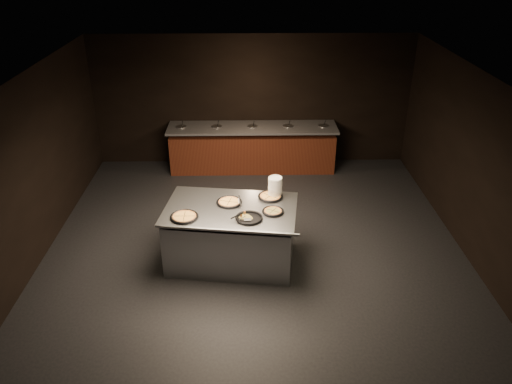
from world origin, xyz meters
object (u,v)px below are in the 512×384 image
plate_stack (275,187)px  pan_cheese_whole (229,202)px  pan_veggie_whole (184,217)px  serving_counter (231,236)px

plate_stack → pan_cheese_whole: (-0.74, -0.25, -0.14)m
pan_veggie_whole → pan_cheese_whole: size_ratio=1.04×
plate_stack → pan_veggie_whole: bearing=-153.7°
pan_cheese_whole → pan_veggie_whole: bearing=-146.3°
serving_counter → pan_veggie_whole: bearing=-149.7°
pan_veggie_whole → pan_cheese_whole: 0.79m
serving_counter → plate_stack: (0.71, 0.40, 0.67)m
plate_stack → pan_veggie_whole: 1.56m
plate_stack → pan_veggie_whole: (-1.40, -0.69, -0.14)m
pan_veggie_whole → pan_cheese_whole: bearing=33.7°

